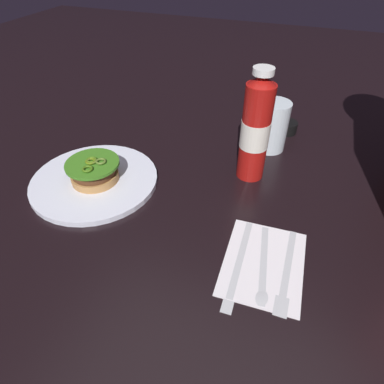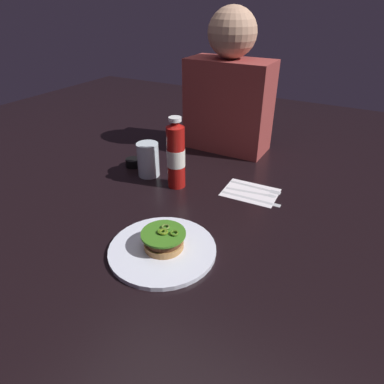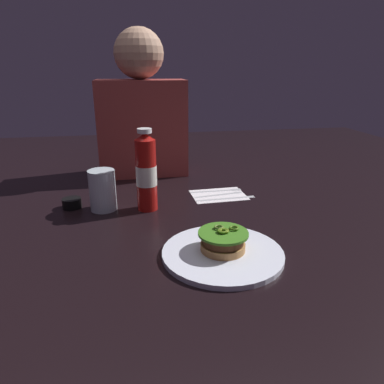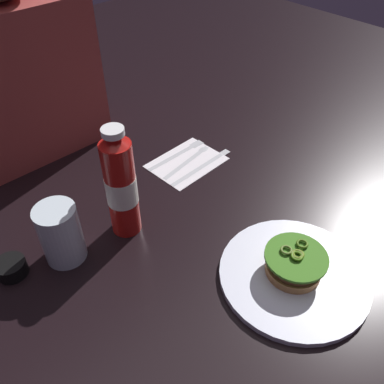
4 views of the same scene
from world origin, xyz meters
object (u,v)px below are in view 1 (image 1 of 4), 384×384
Objects in this scene: burger_sandwich at (94,171)px; water_glass at (272,126)px; condiment_cup at (286,127)px; dinner_plate at (95,181)px; spoon_utensil at (263,275)px; napkin at (264,263)px; butter_knife at (238,267)px; ketchup_bottle at (255,130)px; fork_utensil at (286,276)px.

water_glass is at bearing 130.58° from burger_sandwich.
water_glass reaches higher than condiment_cup.
water_glass is 2.15× the size of condiment_cup.
water_glass is at bearing 129.96° from dinner_plate.
water_glass reaches higher than spoon_utensil.
napkin is at bearing 9.09° from water_glass.
water_glass is at bearing -177.03° from butter_knife.
ketchup_bottle is (-0.16, 0.32, 0.08)m from burger_sandwich.
burger_sandwich reaches higher than butter_knife.
butter_knife and fork_utensil have the same top height.
butter_knife is (0.28, 0.04, -0.11)m from ketchup_bottle.
fork_utensil is at bearing 76.15° from burger_sandwich.
water_glass is at bearing -165.63° from fork_utensil.
fork_utensil is (0.40, 0.10, -0.06)m from water_glass.
condiment_cup is at bearing 167.49° from ketchup_bottle.
dinner_plate is at bearing -103.89° from fork_utensil.
water_glass is 0.71× the size of spoon_utensil.
condiment_cup is (-0.39, 0.37, -0.02)m from burger_sandwich.
ketchup_bottle reaches higher than water_glass.
water_glass is 0.42m from spoon_utensil.
dinner_plate is 0.39m from butter_knife.
napkin is (0.48, 0.03, -0.01)m from condiment_cup.
dinner_plate is at bearing -107.08° from burger_sandwich.
water_glass reaches higher than napkin.
napkin is (0.25, 0.08, -0.12)m from ketchup_bottle.
burger_sandwich is 0.63× the size of fork_utensil.
dinner_plate is 0.38m from ketchup_bottle.
water_glass is 0.68× the size of fork_utensil.
napkin is at bearing 77.03° from dinner_plate.
ketchup_bottle is 1.99× the size of water_glass.
condiment_cup reaches higher than butter_knife.
fork_utensil is at bearing 76.11° from dinner_plate.
ketchup_bottle is at bearing -162.78° from spoon_utensil.
burger_sandwich is 0.93× the size of water_glass.
spoon_utensil is 0.95× the size of fork_utensil.
burger_sandwich is at bearing 72.92° from dinner_plate.
napkin is at bearing 18.16° from ketchup_bottle.
napkin is (0.09, 0.40, -0.03)m from burger_sandwich.
dinner_plate is 2.42× the size of burger_sandwich.
ketchup_bottle is at bearing -171.46° from butter_knife.
butter_knife reaches higher than napkin.
burger_sandwich is (0.00, 0.01, 0.03)m from dinner_plate.
butter_knife is at bearing -82.52° from fork_utensil.
spoon_utensil is (0.41, 0.07, -0.06)m from water_glass.
ketchup_bottle reaches higher than condiment_cup.
burger_sandwich is at bearing -63.91° from ketchup_bottle.
burger_sandwich is 0.66× the size of spoon_utensil.
ketchup_bottle reaches higher than napkin.
condiment_cup reaches higher than spoon_utensil.
dinner_plate is at bearing -108.32° from butter_knife.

